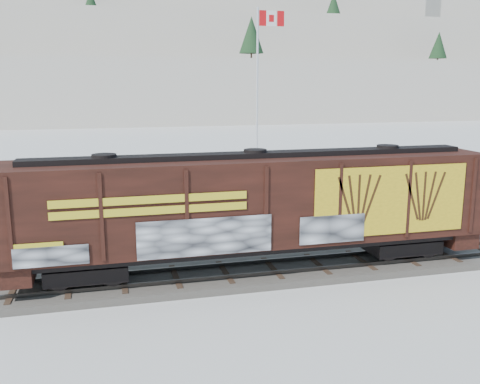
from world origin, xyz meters
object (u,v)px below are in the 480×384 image
object	(u,v)px
flagpole	(258,127)
car_dark	(329,211)
car_white	(192,216)
car_silver	(206,212)
hopper_railcar	(255,204)

from	to	relation	value
flagpole	car_dark	size ratio (longest dim) A/B	2.92
car_white	car_dark	world-z (taller)	car_white
flagpole	car_silver	size ratio (longest dim) A/B	2.73
hopper_railcar	car_silver	world-z (taller)	hopper_railcar
hopper_railcar	car_silver	distance (m)	8.41
car_dark	hopper_railcar	bearing A→B (deg)	136.42
car_silver	car_dark	bearing A→B (deg)	-82.14
car_silver	car_white	xyz separation A→B (m)	(-0.84, -0.39, -0.09)
hopper_railcar	car_dark	bearing A→B (deg)	48.64
flagpole	hopper_railcar	bearing A→B (deg)	-106.68
car_silver	car_dark	world-z (taller)	car_silver
flagpole	car_dark	distance (m)	9.40
flagpole	car_dark	bearing A→B (deg)	-78.06
car_silver	flagpole	bearing A→B (deg)	-20.14
hopper_railcar	car_silver	size ratio (longest dim) A/B	4.12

